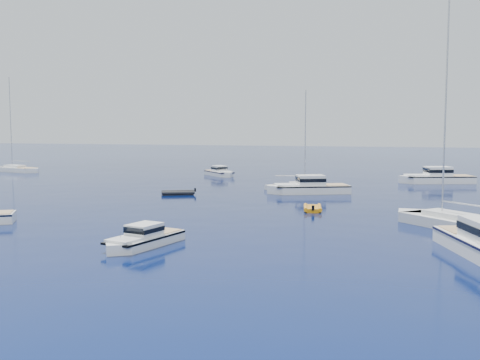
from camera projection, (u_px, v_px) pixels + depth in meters
name	position (u px, v px, depth m)	size (l,w,h in m)	color
ground	(169.00, 252.00, 35.82)	(400.00, 400.00, 0.00)	#08184D
motor_cruiser_near	(143.00, 246.00, 37.57)	(2.24, 7.31, 1.92)	silver
motor_cruiser_centre	(309.00, 193.00, 67.61)	(3.24, 10.60, 2.78)	white
motor_cruiser_distant	(436.00, 183.00, 79.96)	(3.47, 11.34, 2.98)	white
motor_cruiser_horizon	(220.00, 176.00, 91.76)	(2.44, 7.96, 2.09)	white
sailboat_mid_r	(454.00, 228.00, 44.22)	(3.27, 12.58, 18.49)	silver
sailboat_centre	(298.00, 190.00, 71.38)	(2.30, 8.84, 12.99)	silver
sailboat_far_l	(17.00, 172.00, 100.13)	(3.06, 11.75, 17.28)	white
tender_yellow	(313.00, 210.00, 53.64)	(2.02, 3.68, 0.95)	orange
tender_grey_far	(178.00, 195.00, 66.24)	(2.18, 4.04, 0.95)	black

